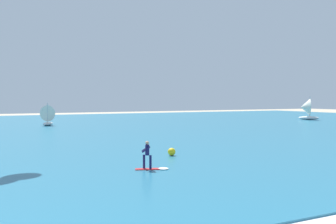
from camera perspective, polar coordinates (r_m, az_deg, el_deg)
The scene contains 5 objects.
ocean at distance 56.48m, azimuth -14.20°, elevation -2.31°, with size 160.00×90.00×0.10m, color #236B89.
kitesurfer at distance 23.16m, azimuth -2.55°, elevation -6.85°, with size 2.03×1.22×1.67m.
sailboat_near_shore at distance 79.80m, azimuth 19.36°, elevation 0.41°, with size 4.03×3.88×4.50m.
sailboat_leading at distance 62.49m, azimuth -16.87°, elevation -0.43°, with size 2.88×3.10×3.45m.
marker_buoy at distance 28.62m, azimuth 0.52°, elevation -5.79°, with size 0.56×0.56×0.56m, color yellow.
Camera 1 is at (-12.90, -3.69, 4.29)m, focal length 42.04 mm.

